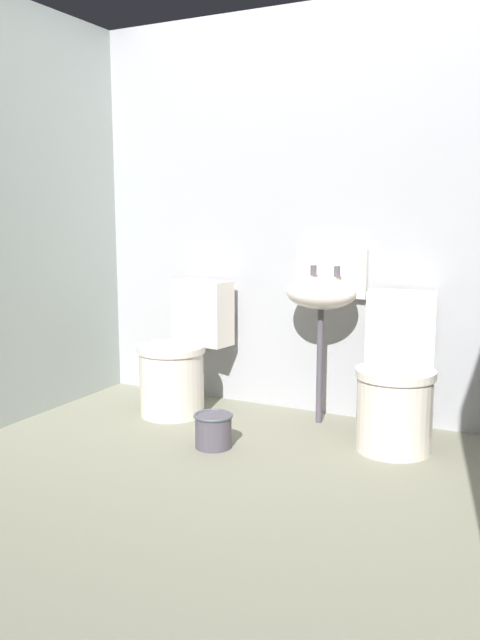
# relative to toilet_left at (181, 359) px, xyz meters

# --- Properties ---
(ground_plane) EXTENTS (3.25, 2.91, 0.08)m
(ground_plane) POSITION_rel_toilet_left_xyz_m (0.70, -0.91, -0.36)
(ground_plane) COLOR gray
(wall_back) EXTENTS (3.25, 0.10, 2.36)m
(wall_back) POSITION_rel_toilet_left_xyz_m (0.70, 0.40, 0.86)
(wall_back) COLOR #A4A5AB
(wall_back) RESTS_ON ground
(toilet_left) EXTENTS (0.46, 0.64, 0.78)m
(toilet_left) POSITION_rel_toilet_left_xyz_m (0.00, 0.00, 0.00)
(toilet_left) COLOR silver
(toilet_left) RESTS_ON ground
(toilet_right) EXTENTS (0.47, 0.65, 0.78)m
(toilet_right) POSITION_rel_toilet_left_xyz_m (1.30, 0.00, 0.00)
(toilet_right) COLOR silver
(toilet_right) RESTS_ON ground
(sink) EXTENTS (0.42, 0.35, 0.99)m
(sink) POSITION_rel_toilet_left_xyz_m (0.82, 0.19, 0.43)
(sink) COLOR #514A57
(sink) RESTS_ON ground
(bucket) EXTENTS (0.20, 0.20, 0.18)m
(bucket) POSITION_rel_toilet_left_xyz_m (0.48, -0.47, -0.23)
(bucket) COLOR #514A57
(bucket) RESTS_ON ground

